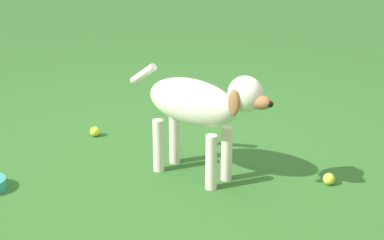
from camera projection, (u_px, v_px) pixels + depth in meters
ground at (161, 161)px, 3.73m from camera, size 14.00×14.00×0.00m
dog at (200, 106)px, 3.37m from camera, size 0.92×0.44×0.65m
tennis_ball_0 at (95, 131)px, 4.10m from camera, size 0.07×0.07×0.07m
tennis_ball_1 at (329, 179)px, 3.42m from camera, size 0.07×0.07×0.07m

